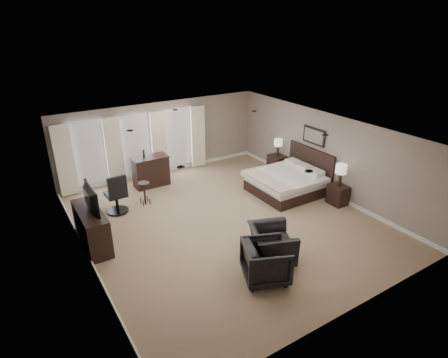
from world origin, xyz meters
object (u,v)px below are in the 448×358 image
bed (285,174)px  bar_stool_right (143,177)px  nightstand_near (338,195)px  armchair_near (272,238)px  nightstand_far (277,164)px  lamp_far (278,147)px  tv (89,208)px  armchair_far (266,260)px  bar_counter (151,171)px  desk_chair (116,193)px  bar_stool_left (145,193)px  lamp_near (340,175)px  dresser (92,228)px

bed → bar_stool_right: size_ratio=2.85×
nightstand_near → armchair_near: size_ratio=0.54×
nightstand_far → bar_stool_right: size_ratio=0.91×
lamp_far → bar_stool_right: lamp_far is taller
tv → bar_stool_right: 3.53m
nightstand_near → nightstand_far: bearing=90.0°
bar_stool_right → armchair_near: bearing=-77.5°
nightstand_near → lamp_far: lamp_far is taller
armchair_far → bar_counter: (-0.25, 5.96, 0.03)m
tv → desk_chair: desk_chair is taller
tv → bar_stool_left: tv is taller
bed → armchair_far: (-3.17, -3.10, -0.19)m
lamp_near → armchair_far: bearing=-157.9°
armchair_near → bar_stool_right: (-1.19, 5.33, -0.12)m
tv → bar_stool_left: 2.49m
bar_stool_left → bar_stool_right: 1.22m
nightstand_near → tv: (-6.92, 1.69, 0.75)m
nightstand_near → tv: bearing=166.3°
desk_chair → bar_counter: bearing=-143.4°
bar_stool_left → tv: bearing=-143.4°
bar_stool_right → desk_chair: bearing=-136.7°
armchair_far → bar_stool_left: armchair_far is taller
bed → desk_chair: (-4.99, 1.62, -0.06)m
lamp_near → armchair_near: lamp_near is taller
bed → nightstand_near: bed is taller
dresser → bar_counter: bearing=45.1°
lamp_near → tv: bearing=166.3°
lamp_near → lamp_far: size_ratio=1.11×
lamp_far → nightstand_near: bearing=-90.0°
tv → bar_counter: size_ratio=0.92×
nightstand_near → nightstand_far: 2.90m
nightstand_near → dresser: dresser is taller
nightstand_far → bar_stool_left: (-5.00, 0.21, 0.02)m
dresser → armchair_near: size_ratio=1.50×
armchair_far → bar_counter: size_ratio=0.82×
bar_counter → desk_chair: bearing=-141.7°
bar_stool_left → desk_chair: size_ratio=0.58×
dresser → desk_chair: size_ratio=1.37×
lamp_far → dresser: lamp_far is taller
dresser → tv: bearing=0.0°
armchair_far → bed: bearing=-23.1°
lamp_near → lamp_far: lamp_near is taller
lamp_near → tv: lamp_near is taller
bar_stool_right → bed: bearing=-37.2°
bed → armchair_near: 3.57m
lamp_far → armchair_near: bearing=-130.8°
nightstand_near → desk_chair: desk_chair is taller
lamp_near → armchair_near: (-3.42, -1.06, -0.46)m
nightstand_near → bar_stool_left: (-5.00, 3.11, 0.06)m
nightstand_far → bar_stool_right: bar_stool_right is taller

